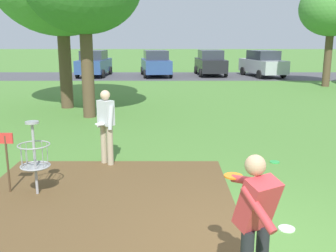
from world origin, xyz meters
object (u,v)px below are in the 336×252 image
tree_near_right (332,9)px  parked_car_center_right (210,63)px  disc_golf_basket (31,155)px  parked_car_rightmost (262,64)px  frisbee_by_tee (274,162)px  player_foreground_watching (255,222)px  player_throwing (106,123)px  frisbee_near_basket (286,229)px  parked_car_center_left (155,63)px  parked_car_leftmost (94,63)px

tree_near_right → parked_car_center_right: (-6.02, 6.38, -3.40)m
disc_golf_basket → tree_near_right: (11.64, 15.83, 3.56)m
parked_car_rightmost → frisbee_by_tee: bearing=-102.3°
frisbee_by_tee → player_foreground_watching: bearing=-107.6°
player_throwing → frisbee_by_tee: player_throwing is taller
disc_golf_basket → frisbee_by_tee: size_ratio=6.15×
frisbee_near_basket → parked_car_center_right: (1.29, 23.60, 0.91)m
parked_car_rightmost → disc_golf_basket: bearing=-113.5°
player_foreground_watching → parked_car_center_left: 24.72m
disc_golf_basket → frisbee_by_tee: 5.38m
player_foreground_watching → parked_car_center_right: bearing=85.0°
player_throwing → frisbee_near_basket: 4.60m
disc_golf_basket → parked_car_leftmost: parked_car_leftmost is taller
parked_car_center_right → frisbee_by_tee: bearing=-91.7°
frisbee_near_basket → tree_near_right: bearing=67.0°
player_throwing → tree_near_right: tree_near_right is taller
frisbee_by_tee → parked_car_center_left: size_ratio=0.05×
tree_near_right → parked_car_rightmost: 6.86m
player_throwing → parked_car_rightmost: (8.14, 19.53, -0.05)m
disc_golf_basket → parked_car_leftmost: 21.74m
player_foreground_watching → frisbee_by_tee: 5.29m
disc_golf_basket → player_foreground_watching: bearing=-42.2°
player_foreground_watching → parked_car_leftmost: size_ratio=0.40×
tree_near_right → parked_car_center_right: size_ratio=1.37×
frisbee_by_tee → player_throwing: bearing=-178.7°
frisbee_by_tee → parked_car_center_left: 20.01m
parked_car_center_right → disc_golf_basket: bearing=-104.2°
parked_car_center_left → parked_car_rightmost: size_ratio=0.98×
frisbee_near_basket → parked_car_rightmost: size_ratio=0.06×
parked_car_center_left → parked_car_rightmost: same height
player_foreground_watching → parked_car_leftmost: 25.44m
parked_car_center_right → parked_car_center_left: bearing=-170.8°
parked_car_center_right → parked_car_rightmost: 3.75m
disc_golf_basket → tree_near_right: 19.96m
frisbee_near_basket → parked_car_center_right: size_ratio=0.06×
player_foreground_watching → tree_near_right: size_ratio=0.29×
player_foreground_watching → parked_car_center_right: parked_car_center_right is taller
player_throwing → frisbee_near_basket: size_ratio=6.75×
disc_golf_basket → parked_car_center_left: 21.62m
frisbee_near_basket → tree_near_right: 19.20m
frisbee_near_basket → parked_car_center_left: 23.12m
tree_near_right → frisbee_by_tee: bearing=-115.4°
disc_golf_basket → player_throwing: player_throwing is taller
parked_car_rightmost → frisbee_near_basket: bearing=-102.3°
parked_car_center_left → parked_car_center_right: bearing=9.2°
frisbee_by_tee → tree_near_right: tree_near_right is taller
tree_near_right → parked_car_center_right: tree_near_right is taller
parked_car_center_left → frisbee_by_tee: bearing=-80.3°
player_foreground_watching → player_throwing: (-2.32, 4.86, -0.02)m
player_throwing → parked_car_rightmost: bearing=67.4°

